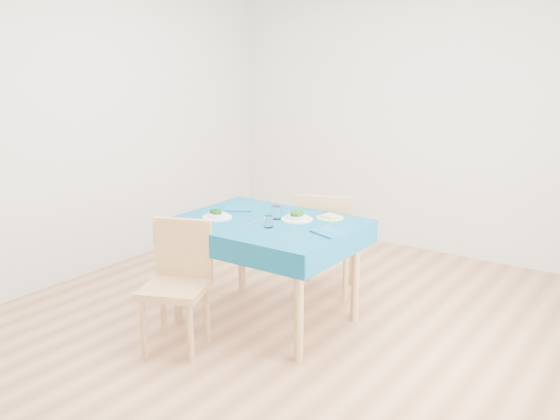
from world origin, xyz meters
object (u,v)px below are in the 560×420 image
Objects in this scene: chair_near at (174,279)px; chair_far at (327,225)px; side_plate at (330,218)px; table at (266,272)px; bowl_far at (297,215)px; bowl_near at (217,214)px.

chair_far is (0.28, 1.46, 0.07)m from chair_near.
chair_far is 0.55m from side_plate.
chair_near is 5.07× the size of side_plate.
bowl_far reaches higher than table.
chair_near reaches higher than table.
chair_near is 0.64m from bowl_near.
bowl_far is (0.11, -0.61, 0.23)m from chair_far.
bowl_far is at bearing 30.12° from bowl_near.
table is 5.62× the size of bowl_far.
chair_near reaches higher than bowl_far.
chair_far reaches higher than bowl_near.
bowl_far is at bearing 43.19° from chair_near.
bowl_near is at bearing -149.88° from bowl_far.
bowl_near reaches higher than side_plate.
bowl_near is at bearing 78.56° from chair_near.
chair_near is at bearing -107.83° from table.
table is 5.89× the size of bowl_near.
chair_near is at bearing 59.25° from chair_far.
side_plate is (0.28, -0.44, 0.20)m from chair_far.
table is at bearing -135.54° from side_plate.
chair_far is at bearing 122.76° from side_plate.
table is 0.74m from chair_near.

